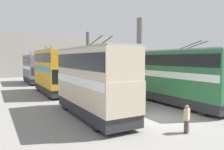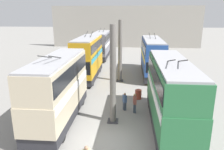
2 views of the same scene
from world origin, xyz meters
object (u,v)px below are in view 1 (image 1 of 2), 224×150
bus_left_near (181,74)px  person_by_left_row (143,94)px  bus_right_mid (52,69)px  bus_left_far (107,68)px  person_aisle_foreground (187,118)px  bus_right_near (92,78)px  person_aisle_midway (132,95)px  bus_right_far (34,67)px  oil_drum (128,94)px

bus_left_near → person_by_left_row: size_ratio=5.57×
bus_right_mid → person_by_left_row: bearing=-149.5°
bus_left_far → person_aisle_foreground: 20.25m
bus_right_near → person_by_left_row: bus_right_near is taller
person_by_left_row → person_aisle_midway: 0.98m
bus_right_near → bus_right_far: bus_right_near is taller
person_aisle_midway → oil_drum: person_aisle_midway is taller
bus_right_far → person_aisle_midway: size_ratio=5.69×
bus_left_near → bus_right_near: bus_right_near is taller
bus_right_near → bus_right_far: (24.68, 0.00, -0.10)m
person_aisle_foreground → person_by_left_row: size_ratio=0.94×
bus_right_near → person_aisle_foreground: bearing=-150.2°
bus_left_near → bus_right_mid: size_ratio=1.03×
person_aisle_midway → oil_drum: (2.70, -1.26, -0.37)m
bus_left_near → bus_right_far: bus_left_near is taller
oil_drum → bus_left_far: bearing=-13.1°
person_aisle_foreground → person_aisle_midway: bearing=-37.4°
bus_left_far → person_aisle_foreground: size_ratio=6.21×
bus_right_mid → person_aisle_foreground: bearing=-169.4°
bus_right_mid → bus_right_far: size_ratio=1.03×
bus_left_near → person_by_left_row: bus_left_near is taller
bus_right_far → person_aisle_foreground: 30.62m
person_aisle_foreground → oil_drum: person_aisle_foreground is taller
person_aisle_foreground → bus_right_near: bearing=4.7°
bus_right_near → person_by_left_row: size_ratio=5.29×
bus_left_far → person_by_left_row: bearing=168.5°
bus_left_far → bus_right_near: (-13.81, 8.32, 0.05)m
bus_left_near → bus_left_far: (14.20, 0.00, -0.05)m
bus_right_far → person_aisle_midway: (-22.40, -5.01, -1.91)m
bus_right_near → person_by_left_row: bearing=-72.8°
bus_left_far → bus_right_far: 13.69m
bus_right_mid → bus_right_far: 12.91m
bus_left_far → person_aisle_foreground: bus_left_far is taller
bus_right_far → person_aisle_foreground: bus_right_far is taller
person_aisle_midway → bus_right_far: bearing=-104.6°
person_aisle_midway → bus_right_near: bearing=-2.7°
bus_left_near → bus_right_mid: bus_right_mid is taller
oil_drum → person_by_left_row: bearing=172.8°
bus_left_far → bus_right_near: size_ratio=1.11×
bus_right_mid → bus_right_far: bearing=0.0°
bus_left_far → bus_right_far: bus_left_far is taller
bus_right_near → bus_right_far: size_ratio=1.01×
bus_right_mid → person_aisle_midway: (-9.50, -5.01, -2.15)m
bus_right_mid → oil_drum: bus_right_mid is taller
bus_left_near → bus_left_far: bearing=0.0°
bus_right_far → person_by_left_row: (-22.87, -5.87, -1.84)m
bus_left_far → bus_right_mid: (-2.03, 8.32, 0.19)m
bus_right_far → person_by_left_row: bearing=-165.6°
bus_left_far → bus_left_near: bearing=180.0°
bus_left_far → bus_right_mid: 8.57m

